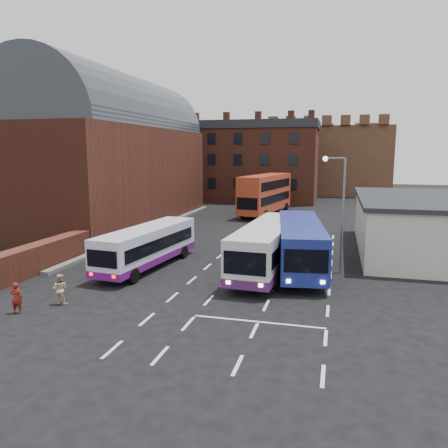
% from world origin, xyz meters
% --- Properties ---
extents(ground, '(180.00, 180.00, 0.00)m').
position_xyz_m(ground, '(0.00, 0.00, 0.00)').
color(ground, black).
extents(railway_station, '(12.00, 28.00, 16.00)m').
position_xyz_m(railway_station, '(-15.50, 21.00, 7.64)').
color(railway_station, '#602B1E').
rests_on(railway_station, ground).
extents(forecourt_wall, '(1.20, 10.00, 1.80)m').
position_xyz_m(forecourt_wall, '(-10.20, 2.00, 0.90)').
color(forecourt_wall, '#602B1E').
rests_on(forecourt_wall, ground).
extents(cream_building, '(10.40, 16.40, 4.25)m').
position_xyz_m(cream_building, '(15.00, 14.00, 2.16)').
color(cream_building, beige).
rests_on(cream_building, ground).
extents(brick_terrace, '(22.00, 10.00, 11.00)m').
position_xyz_m(brick_terrace, '(-6.00, 46.00, 5.50)').
color(brick_terrace, brown).
rests_on(brick_terrace, ground).
extents(castle_keep, '(22.00, 22.00, 12.00)m').
position_xyz_m(castle_keep, '(6.00, 66.00, 6.00)').
color(castle_keep, brown).
rests_on(castle_keep, ground).
extents(bus_white_outbound, '(3.30, 10.03, 2.68)m').
position_xyz_m(bus_white_outbound, '(-3.80, 4.55, 1.59)').
color(bus_white_outbound, silver).
rests_on(bus_white_outbound, ground).
extents(bus_white_inbound, '(3.30, 11.37, 3.07)m').
position_xyz_m(bus_white_inbound, '(4.06, 5.39, 1.81)').
color(bus_white_inbound, silver).
rests_on(bus_white_inbound, ground).
extents(bus_blue, '(4.15, 11.68, 3.12)m').
position_xyz_m(bus_blue, '(6.00, 6.57, 1.84)').
color(bus_blue, navy).
rests_on(bus_blue, ground).
extents(bus_red_double, '(4.81, 12.40, 4.84)m').
position_xyz_m(bus_red_double, '(-0.27, 31.06, 2.57)').
color(bus_red_double, '#B63B20').
rests_on(bus_red_double, ground).
extents(street_lamp, '(1.43, 0.63, 7.33)m').
position_xyz_m(street_lamp, '(8.36, 6.32, 4.42)').
color(street_lamp, slate).
rests_on(street_lamp, ground).
extents(pedestrian_red, '(0.62, 0.48, 1.52)m').
position_xyz_m(pedestrian_red, '(-6.29, -4.83, 0.76)').
color(pedestrian_red, maroon).
rests_on(pedestrian_red, ground).
extents(pedestrian_beige, '(0.85, 0.71, 1.57)m').
position_xyz_m(pedestrian_beige, '(-5.06, -3.20, 0.78)').
color(pedestrian_beige, '#C5B788').
rests_on(pedestrian_beige, ground).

